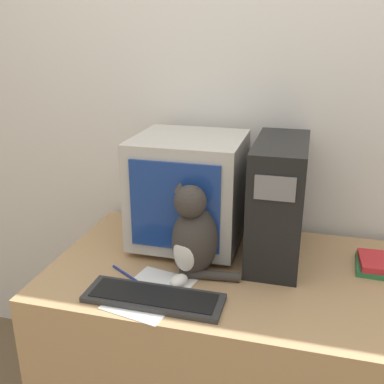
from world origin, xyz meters
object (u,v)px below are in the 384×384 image
at_px(book_stack, 374,264).
at_px(pen, 125,273).
at_px(computer_tower, 278,200).
at_px(cat, 194,237).
at_px(keyboard, 154,298).
at_px(crt_monitor, 189,190).

xyz_separation_m(book_stack, pen, (-0.87, -0.28, -0.02)).
xyz_separation_m(computer_tower, cat, (-0.27, -0.22, -0.08)).
bearing_deg(computer_tower, cat, -140.96).
xyz_separation_m(keyboard, cat, (0.08, 0.20, 0.14)).
xyz_separation_m(crt_monitor, book_stack, (0.71, -0.03, -0.21)).
xyz_separation_m(cat, pen, (-0.24, -0.07, -0.14)).
distance_m(crt_monitor, book_stack, 0.74).
height_order(crt_monitor, pen, crt_monitor).
xyz_separation_m(crt_monitor, pen, (-0.16, -0.30, -0.22)).
bearing_deg(keyboard, crt_monitor, 89.91).
relative_size(crt_monitor, book_stack, 2.46).
bearing_deg(computer_tower, pen, -150.22).
xyz_separation_m(computer_tower, pen, (-0.51, -0.29, -0.22)).
xyz_separation_m(computer_tower, keyboard, (-0.35, -0.42, -0.22)).
height_order(crt_monitor, keyboard, crt_monitor).
bearing_deg(pen, book_stack, 17.62).
bearing_deg(cat, computer_tower, 55.55).
bearing_deg(pen, computer_tower, 29.78).
bearing_deg(crt_monitor, keyboard, -90.09).
bearing_deg(book_stack, computer_tower, 177.87).
xyz_separation_m(computer_tower, book_stack, (0.36, -0.01, -0.21)).
relative_size(book_stack, pen, 1.44).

